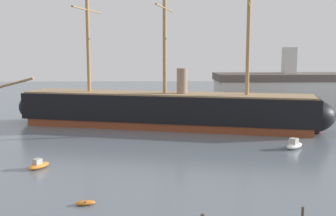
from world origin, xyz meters
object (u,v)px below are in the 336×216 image
dinghy_foreground_left (85,203)px  dockside_warehouse_right (302,93)px  motorboat_distant_centre (177,119)px  mooring_piling_left_pair (303,213)px  tall_ship (165,109)px  motorboat_far_right (318,130)px  motorboat_alongside_stern (294,145)px  motorboat_mid_left (39,165)px

dinghy_foreground_left → dockside_warehouse_right: 81.65m
motorboat_distant_centre → mooring_piling_left_pair: bearing=-81.0°
tall_ship → motorboat_far_right: size_ratio=20.88×
tall_ship → mooring_piling_left_pair: bearing=-76.0°
motorboat_far_right → motorboat_alongside_stern: bearing=-125.8°
motorboat_far_right → motorboat_distant_centre: 31.96m
motorboat_alongside_stern → dinghy_foreground_left: bearing=-142.0°
motorboat_alongside_stern → motorboat_far_right: (9.73, 13.50, -0.16)m
tall_ship → motorboat_far_right: bearing=-12.5°
motorboat_far_right → dockside_warehouse_right: 29.03m
dinghy_foreground_left → mooring_piling_left_pair: size_ratio=1.81×
motorboat_far_right → motorboat_distant_centre: (-28.16, 15.12, 0.10)m
dinghy_foreground_left → motorboat_distant_centre: size_ratio=0.52×
tall_ship → motorboat_alongside_stern: size_ratio=16.94×
motorboat_distant_centre → motorboat_far_right: bearing=-28.2°
motorboat_mid_left → motorboat_distant_centre: size_ratio=0.87×
dinghy_foreground_left → motorboat_alongside_stern: motorboat_alongside_stern is taller
dockside_warehouse_right → motorboat_mid_left: bearing=-137.6°
motorboat_alongside_stern → dockside_warehouse_right: size_ratio=0.09×
motorboat_distant_centre → mooring_piling_left_pair: motorboat_distant_centre is taller
motorboat_mid_left → motorboat_distant_centre: 44.94m
motorboat_alongside_stern → motorboat_distant_centre: (-18.43, 28.62, -0.06)m
motorboat_mid_left → dinghy_foreground_left: bearing=-57.6°
motorboat_mid_left → motorboat_distant_centre: (22.05, 39.15, 0.07)m
tall_ship → mooring_piling_left_pair: tall_ship is taller
dinghy_foreground_left → dockside_warehouse_right: (47.81, 66.00, 5.12)m
motorboat_far_right → dinghy_foreground_left: bearing=-137.2°
tall_ship → dockside_warehouse_right: (38.00, 20.88, 1.35)m
motorboat_mid_left → dockside_warehouse_right: bearing=42.4°
tall_ship → motorboat_alongside_stern: 30.04m
tall_ship → motorboat_mid_left: bearing=-121.2°
tall_ship → dinghy_foreground_left: size_ratio=33.33×
motorboat_alongside_stern → mooring_piling_left_pair: bearing=-107.8°
dockside_warehouse_right → motorboat_distant_centre: bearing=-159.8°
tall_ship → motorboat_distant_centre: size_ratio=17.46×
mooring_piling_left_pair → motorboat_far_right: bearing=65.9°
dinghy_foreground_left → motorboat_far_right: bearing=42.8°
motorboat_alongside_stern → motorboat_distant_centre: size_ratio=1.03×
tall_ship → motorboat_distant_centre: (3.29, 8.14, -3.43)m
motorboat_far_right → mooring_piling_left_pair: (-19.05, -42.58, 0.13)m
motorboat_far_right → mooring_piling_left_pair: 46.64m
motorboat_alongside_stern → mooring_piling_left_pair: motorboat_alongside_stern is taller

